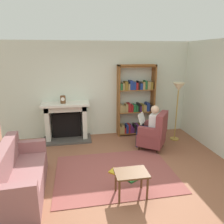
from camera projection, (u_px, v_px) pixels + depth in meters
ground at (118, 181)px, 4.05m from camera, size 14.00×14.00×0.00m
back_wall at (100, 90)px, 6.10m from camera, size 5.60×0.10×2.70m
side_wall_right at (211, 95)px, 5.32m from camera, size 0.10×5.20×2.70m
area_rug at (115, 173)px, 4.33m from camera, size 2.40×1.80×0.01m
fireplace at (66, 120)px, 5.90m from camera, size 1.31×0.64×1.07m
mantel_clock at (63, 100)px, 5.63m from camera, size 0.14×0.14×0.21m
bookshelf at (135, 103)px, 6.17m from camera, size 1.09×0.32×2.07m
armchair_reading at (154, 133)px, 5.33m from camera, size 0.88×0.88×0.97m
seated_reader at (150, 125)px, 5.33m from camera, size 0.59×0.56×1.14m
sofa_floral at (19, 176)px, 3.67m from camera, size 0.80×1.73×0.85m
side_table at (131, 176)px, 3.56m from camera, size 0.56×0.39×0.45m
scattered_books at (124, 175)px, 4.21m from camera, size 0.59×0.60×0.03m
floor_lamp at (178, 92)px, 5.65m from camera, size 0.32×0.32×1.62m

